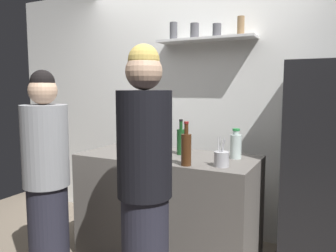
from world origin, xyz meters
The scene contains 10 objects.
back_wall_assembly centered at (0.00, 1.25, 1.30)m, with size 4.80×0.32×2.60m.
refrigerator centered at (1.26, 0.85, 0.85)m, with size 0.58×0.61×1.70m.
counter centered at (0.06, 0.50, 0.46)m, with size 1.50×0.71×0.92m, color #66605B.
baking_pan centered at (-0.21, 0.51, 0.95)m, with size 0.34×0.24×0.05m, color gray.
utensil_holder centered at (0.59, 0.30, 0.98)m, with size 0.11×0.11×0.22m.
wine_bottle_amber_glass centered at (0.35, 0.21, 1.05)m, with size 0.08×0.08×0.33m.
wine_bottle_green_glass centered at (0.14, 0.57, 1.04)m, with size 0.07×0.07×0.30m.
water_bottle_plastic centered at (0.61, 0.62, 1.03)m, with size 0.09×0.09×0.24m.
person_grey_hoodie centered at (-0.59, -0.24, 0.80)m, with size 0.34×0.34×1.63m.
person_blonde centered at (0.28, -0.27, 0.88)m, with size 0.34×0.34×1.76m.
Camera 1 is at (1.33, -2.01, 1.50)m, focal length 35.78 mm.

